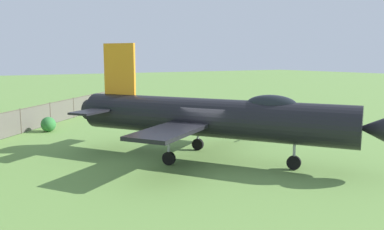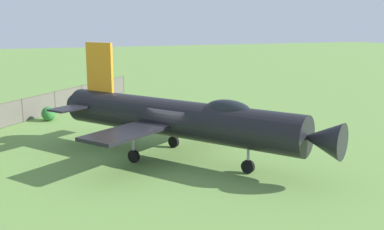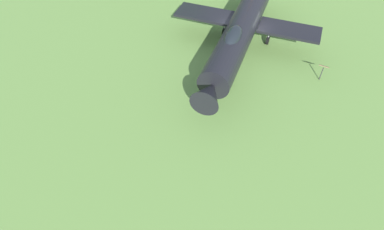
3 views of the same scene
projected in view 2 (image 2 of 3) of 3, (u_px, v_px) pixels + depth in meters
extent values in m
plane|color=#668E42|center=(176.00, 159.00, 22.10)|extent=(200.00, 200.00, 0.00)
cylinder|color=black|center=(176.00, 118.00, 21.70)|extent=(11.70, 8.70, 1.77)
cone|color=black|center=(322.00, 139.00, 17.84)|extent=(2.17, 2.14, 1.50)
cylinder|color=black|center=(78.00, 104.00, 25.38)|extent=(1.09, 1.22, 1.06)
ellipsoid|color=black|center=(228.00, 109.00, 20.00)|extent=(2.33, 1.98, 0.84)
cube|color=orange|center=(99.00, 67.00, 23.96)|extent=(1.57, 1.12, 2.56)
cube|color=black|center=(197.00, 112.00, 24.42)|extent=(3.76, 4.31, 0.16)
cube|color=black|center=(125.00, 133.00, 19.79)|extent=(3.76, 4.31, 0.16)
cube|color=black|center=(117.00, 99.00, 26.09)|extent=(1.92, 2.11, 0.10)
cube|color=black|center=(68.00, 109.00, 23.19)|extent=(1.92, 2.11, 0.10)
cylinder|color=#A5A8AD|center=(248.00, 150.00, 19.77)|extent=(0.12, 0.12, 1.51)
cylinder|color=black|center=(248.00, 167.00, 19.92)|extent=(0.60, 0.48, 0.60)
cylinder|color=#A5A8AD|center=(174.00, 128.00, 23.88)|extent=(0.12, 0.12, 1.51)
cylinder|color=black|center=(174.00, 142.00, 24.04)|extent=(0.60, 0.48, 0.60)
cylinder|color=#A5A8AD|center=(133.00, 141.00, 21.31)|extent=(0.12, 0.12, 1.51)
cylinder|color=black|center=(134.00, 156.00, 21.46)|extent=(0.60, 0.48, 0.60)
cylinder|color=#4C4238|center=(124.00, 84.00, 42.53)|extent=(0.08, 0.08, 1.58)
cylinder|color=#4C4238|center=(104.00, 89.00, 39.38)|extent=(0.08, 0.08, 1.58)
cylinder|color=#4C4238|center=(82.00, 95.00, 36.24)|extent=(0.08, 0.08, 1.58)
cylinder|color=#4C4238|center=(55.00, 102.00, 33.10)|extent=(0.08, 0.08, 1.58)
cylinder|color=#4C4238|center=(22.00, 110.00, 29.96)|extent=(0.08, 0.08, 1.58)
ellipsoid|color=#2D7033|center=(49.00, 114.00, 30.44)|extent=(1.09, 0.93, 0.96)
cylinder|color=#333333|center=(252.00, 132.00, 25.63)|extent=(0.06, 0.06, 0.90)
cube|color=olive|center=(252.00, 122.00, 25.52)|extent=(0.62, 0.71, 0.25)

